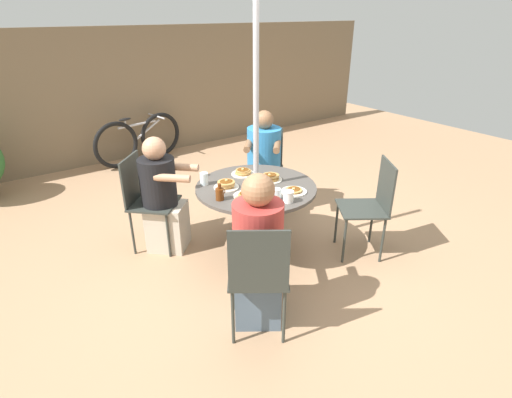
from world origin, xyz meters
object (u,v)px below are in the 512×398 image
object	(u,v)px
pancake_plate_b	(226,185)
pancake_plate_c	(246,195)
patio_table	(256,198)
pancake_plate_a	(270,178)
pancake_plate_d	(243,172)
diner_east	(163,199)
patio_chair_north	(265,163)
pancake_plate_e	(294,191)
bicycle	(139,139)
syrup_bottle	(220,194)
drinking_glass_a	(204,179)
patio_chair_west	(372,202)
coffee_cup	(288,197)
patio_chair_east	(145,196)
diner_south	(258,257)
drinking_glass_b	(277,195)
patio_chair_south	(258,273)
diner_north	(264,169)

from	to	relation	value
pancake_plate_b	pancake_plate_c	distance (m)	0.26
patio_table	pancake_plate_a	distance (m)	0.24
pancake_plate_c	pancake_plate_d	world-z (taller)	pancake_plate_d
diner_east	pancake_plate_b	size ratio (longest dim) A/B	5.00
patio_chair_north	pancake_plate_e	size ratio (longest dim) A/B	4.13
bicycle	pancake_plate_d	bearing A→B (deg)	-99.99
pancake_plate_b	pancake_plate_d	bearing A→B (deg)	30.87
syrup_bottle	drinking_glass_a	bearing A→B (deg)	82.12
pancake_plate_d	patio_chair_west	bearing A→B (deg)	-47.18
coffee_cup	drinking_glass_a	bearing A→B (deg)	118.11
patio_chair_east	diner_east	world-z (taller)	diner_east
pancake_plate_b	diner_east	bearing A→B (deg)	129.38
pancake_plate_d	syrup_bottle	xyz separation A→B (m)	(-0.48, -0.36, 0.04)
pancake_plate_b	pancake_plate_e	distance (m)	0.60
pancake_plate_b	pancake_plate_d	xyz separation A→B (m)	(0.30, 0.18, -0.01)
patio_chair_west	diner_south	bearing A→B (deg)	129.79
pancake_plate_d	drinking_glass_b	world-z (taller)	drinking_glass_b
pancake_plate_d	patio_chair_east	bearing A→B (deg)	151.99
diner_east	pancake_plate_c	xyz separation A→B (m)	(0.46, -0.76, 0.21)
patio_chair_north	patio_chair_east	bearing A→B (deg)	43.73
syrup_bottle	drinking_glass_b	xyz separation A→B (m)	(0.38, -0.29, -0.00)
patio_chair_south	pancake_plate_b	size ratio (longest dim) A/B	4.13
diner_south	bicycle	bearing A→B (deg)	116.34
syrup_bottle	coffee_cup	distance (m)	0.57
patio_table	pancake_plate_d	size ratio (longest dim) A/B	4.83
syrup_bottle	bicycle	world-z (taller)	syrup_bottle
diner_north	syrup_bottle	bearing A→B (deg)	77.42
pancake_plate_a	pancake_plate_c	world-z (taller)	pancake_plate_a
coffee_cup	diner_north	bearing A→B (deg)	62.85
patio_chair_east	drinking_glass_a	size ratio (longest dim) A/B	8.29
patio_chair_south	syrup_bottle	xyz separation A→B (m)	(0.20, 0.83, 0.23)
pancake_plate_c	drinking_glass_b	size ratio (longest dim) A/B	2.13
patio_chair_west	coffee_cup	size ratio (longest dim) A/B	9.59
syrup_bottle	drinking_glass_a	world-z (taller)	syrup_bottle
patio_chair_east	pancake_plate_b	bearing A→B (deg)	84.42
coffee_cup	patio_chair_north	bearing A→B (deg)	61.16
pancake_plate_a	bicycle	xyz separation A→B (m)	(-0.13, 3.16, -0.38)
patio_chair_north	drinking_glass_b	distance (m)	1.41
patio_chair_west	coffee_cup	world-z (taller)	patio_chair_west
diner_north	drinking_glass_a	xyz separation A→B (m)	(-0.96, -0.38, 0.24)
patio_table	diner_north	size ratio (longest dim) A/B	0.92
patio_chair_north	patio_chair_south	world-z (taller)	same
patio_chair_north	diner_north	world-z (taller)	diner_north
diner_north	bicycle	bearing A→B (deg)	-36.92
coffee_cup	diner_south	bearing A→B (deg)	-149.58
patio_table	coffee_cup	bearing A→B (deg)	-86.91
diner_south	drinking_glass_a	distance (m)	1.08
diner_north	patio_chair_east	xyz separation A→B (m)	(-1.38, 0.06, 0.00)
patio_chair_west	pancake_plate_c	size ratio (longest dim) A/B	4.13
syrup_bottle	coffee_cup	world-z (taller)	syrup_bottle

